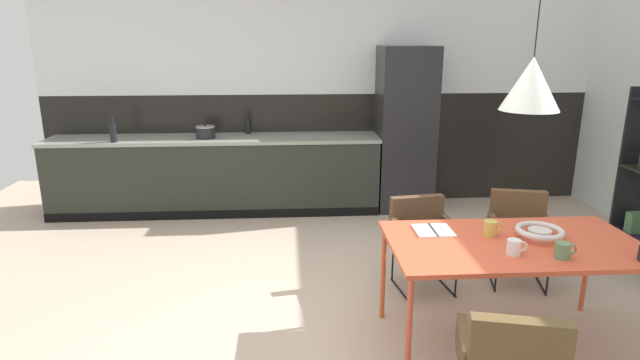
{
  "coord_description": "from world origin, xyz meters",
  "views": [
    {
      "loc": [
        -0.48,
        -3.14,
        2.03
      ],
      "look_at": [
        -0.21,
        0.96,
        0.89
      ],
      "focal_mm": 29.09,
      "sensor_mm": 36.0,
      "label": 1
    }
  ],
  "objects_px": {
    "refrigerator_column": "(405,129)",
    "fruit_bowl": "(540,232)",
    "mug_tall_blue": "(514,247)",
    "bottle_vinegar_dark": "(113,132)",
    "pendant_lamp_over_table_near": "(531,84)",
    "open_book": "(433,230)",
    "cooking_pot": "(206,132)",
    "armchair_corner_seat": "(422,230)",
    "dining_table": "(514,248)",
    "mug_glass_clear": "(491,228)",
    "armchair_near_window": "(519,226)",
    "bottle_wine_green": "(248,125)",
    "armchair_facing_counter": "(512,360)",
    "mug_short_terracotta": "(563,250)"
  },
  "relations": [
    {
      "from": "dining_table",
      "to": "bottle_wine_green",
      "type": "height_order",
      "value": "bottle_wine_green"
    },
    {
      "from": "open_book",
      "to": "refrigerator_column",
      "type": "bearing_deg",
      "value": 81.36
    },
    {
      "from": "bottle_wine_green",
      "to": "bottle_vinegar_dark",
      "type": "height_order",
      "value": "bottle_vinegar_dark"
    },
    {
      "from": "armchair_facing_counter",
      "to": "bottle_vinegar_dark",
      "type": "bearing_deg",
      "value": 143.32
    },
    {
      "from": "armchair_facing_counter",
      "to": "mug_glass_clear",
      "type": "height_order",
      "value": "mug_glass_clear"
    },
    {
      "from": "armchair_near_window",
      "to": "bottle_vinegar_dark",
      "type": "bearing_deg",
      "value": -12.07
    },
    {
      "from": "armchair_corner_seat",
      "to": "cooking_pot",
      "type": "bearing_deg",
      "value": -53.02
    },
    {
      "from": "armchair_corner_seat",
      "to": "mug_short_terracotta",
      "type": "xyz_separation_m",
      "value": [
        0.53,
        -1.17,
        0.31
      ]
    },
    {
      "from": "fruit_bowl",
      "to": "mug_tall_blue",
      "type": "bearing_deg",
      "value": -138.23
    },
    {
      "from": "dining_table",
      "to": "cooking_pot",
      "type": "distance_m",
      "value": 3.78
    },
    {
      "from": "bottle_wine_green",
      "to": "pendant_lamp_over_table_near",
      "type": "height_order",
      "value": "pendant_lamp_over_table_near"
    },
    {
      "from": "armchair_corner_seat",
      "to": "fruit_bowl",
      "type": "height_order",
      "value": "fruit_bowl"
    },
    {
      "from": "armchair_near_window",
      "to": "open_book",
      "type": "distance_m",
      "value": 1.24
    },
    {
      "from": "fruit_bowl",
      "to": "mug_glass_clear",
      "type": "height_order",
      "value": "mug_glass_clear"
    },
    {
      "from": "mug_tall_blue",
      "to": "armchair_corner_seat",
      "type": "bearing_deg",
      "value": 103.51
    },
    {
      "from": "dining_table",
      "to": "mug_glass_clear",
      "type": "bearing_deg",
      "value": 135.13
    },
    {
      "from": "refrigerator_column",
      "to": "open_book",
      "type": "xyz_separation_m",
      "value": [
        -0.42,
        -2.76,
        -0.21
      ]
    },
    {
      "from": "open_book",
      "to": "pendant_lamp_over_table_near",
      "type": "distance_m",
      "value": 1.13
    },
    {
      "from": "dining_table",
      "to": "mug_short_terracotta",
      "type": "xyz_separation_m",
      "value": [
        0.17,
        -0.27,
        0.09
      ]
    },
    {
      "from": "bottle_wine_green",
      "to": "bottle_vinegar_dark",
      "type": "relative_size",
      "value": 0.98
    },
    {
      "from": "fruit_bowl",
      "to": "pendant_lamp_over_table_near",
      "type": "relative_size",
      "value": 0.29
    },
    {
      "from": "mug_tall_blue",
      "to": "cooking_pot",
      "type": "bearing_deg",
      "value": 126.3
    },
    {
      "from": "open_book",
      "to": "armchair_facing_counter",
      "type": "bearing_deg",
      "value": -84.53
    },
    {
      "from": "refrigerator_column",
      "to": "mug_glass_clear",
      "type": "xyz_separation_m",
      "value": [
        -0.06,
        -2.86,
        -0.16
      ]
    },
    {
      "from": "bottle_vinegar_dark",
      "to": "pendant_lamp_over_table_near",
      "type": "distance_m",
      "value": 4.41
    },
    {
      "from": "mug_tall_blue",
      "to": "bottle_wine_green",
      "type": "distance_m",
      "value": 3.84
    },
    {
      "from": "dining_table",
      "to": "armchair_corner_seat",
      "type": "distance_m",
      "value": 1.0
    },
    {
      "from": "mug_glass_clear",
      "to": "refrigerator_column",
      "type": "bearing_deg",
      "value": 88.75
    },
    {
      "from": "open_book",
      "to": "mug_glass_clear",
      "type": "height_order",
      "value": "mug_glass_clear"
    },
    {
      "from": "cooking_pot",
      "to": "pendant_lamp_over_table_near",
      "type": "xyz_separation_m",
      "value": [
        2.39,
        -2.92,
        0.79
      ]
    },
    {
      "from": "fruit_bowl",
      "to": "mug_tall_blue",
      "type": "distance_m",
      "value": 0.38
    },
    {
      "from": "refrigerator_column",
      "to": "mug_tall_blue",
      "type": "relative_size",
      "value": 15.22
    },
    {
      "from": "open_book",
      "to": "cooking_pot",
      "type": "height_order",
      "value": "cooking_pot"
    },
    {
      "from": "mug_tall_blue",
      "to": "fruit_bowl",
      "type": "bearing_deg",
      "value": 41.77
    },
    {
      "from": "refrigerator_column",
      "to": "mug_glass_clear",
      "type": "height_order",
      "value": "refrigerator_column"
    },
    {
      "from": "fruit_bowl",
      "to": "bottle_wine_green",
      "type": "distance_m",
      "value": 3.77
    },
    {
      "from": "refrigerator_column",
      "to": "dining_table",
      "type": "distance_m",
      "value": 2.99
    },
    {
      "from": "dining_table",
      "to": "mug_short_terracotta",
      "type": "distance_m",
      "value": 0.33
    },
    {
      "from": "armchair_near_window",
      "to": "mug_short_terracotta",
      "type": "bearing_deg",
      "value": 88.58
    },
    {
      "from": "refrigerator_column",
      "to": "fruit_bowl",
      "type": "height_order",
      "value": "refrigerator_column"
    },
    {
      "from": "armchair_facing_counter",
      "to": "mug_glass_clear",
      "type": "bearing_deg",
      "value": 89.35
    },
    {
      "from": "armchair_near_window",
      "to": "cooking_pot",
      "type": "distance_m",
      "value": 3.52
    },
    {
      "from": "mug_tall_blue",
      "to": "bottle_vinegar_dark",
      "type": "height_order",
      "value": "bottle_vinegar_dark"
    },
    {
      "from": "open_book",
      "to": "mug_tall_blue",
      "type": "distance_m",
      "value": 0.56
    },
    {
      "from": "refrigerator_column",
      "to": "armchair_corner_seat",
      "type": "height_order",
      "value": "refrigerator_column"
    },
    {
      "from": "pendant_lamp_over_table_near",
      "to": "dining_table",
      "type": "bearing_deg",
      "value": -90.0
    },
    {
      "from": "fruit_bowl",
      "to": "cooking_pot",
      "type": "bearing_deg",
      "value": 131.88
    },
    {
      "from": "fruit_bowl",
      "to": "mug_glass_clear",
      "type": "distance_m",
      "value": 0.31
    },
    {
      "from": "cooking_pot",
      "to": "pendant_lamp_over_table_near",
      "type": "bearing_deg",
      "value": -50.67
    },
    {
      "from": "mug_glass_clear",
      "to": "pendant_lamp_over_table_near",
      "type": "height_order",
      "value": "pendant_lamp_over_table_near"
    }
  ]
}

